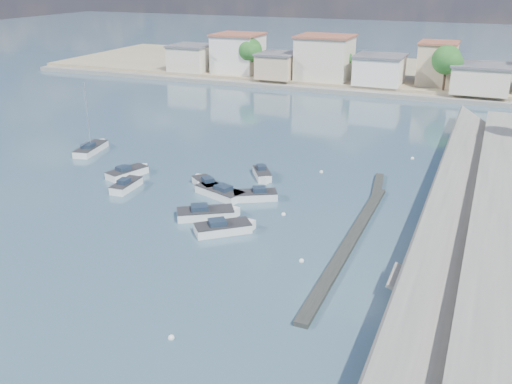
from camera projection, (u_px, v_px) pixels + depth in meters
ground at (353, 142)px, 76.02m from camera, size 400.00×400.00×0.00m
seawall_walkway at (500, 243)px, 45.83m from camera, size 5.00×90.00×1.80m
breakwater at (356, 230)px, 50.00m from camera, size 2.00×31.02×0.35m
far_shore_land at (412, 75)px, 120.46m from camera, size 160.00×40.00×1.40m
far_shore_quay at (394, 95)px, 102.52m from camera, size 160.00×2.50×0.80m
far_town at (463, 69)px, 102.11m from camera, size 113.01×12.80×8.35m
shore_trees at (445, 68)px, 94.93m from camera, size 74.56×38.32×7.92m
motorboat_a at (127, 185)px, 59.75m from camera, size 1.88×4.66×1.48m
motorboat_b at (226, 228)px, 49.78m from camera, size 4.98×4.62×1.48m
motorboat_c at (218, 192)px, 57.92m from camera, size 5.99×3.81×1.48m
motorboat_d at (253, 196)px, 56.90m from camera, size 4.68×3.67×1.48m
motorboat_e at (129, 172)px, 63.52m from camera, size 3.22×5.23×1.48m
motorboat_f at (206, 184)px, 60.15m from camera, size 4.25×3.94×1.48m
motorboat_g at (262, 175)px, 62.82m from camera, size 3.35×4.09×1.48m
motorboat_h at (209, 214)px, 52.75m from camera, size 5.50×4.51×1.48m
sailboat at (92, 148)px, 71.98m from camera, size 3.04×6.56×9.00m
mooring_buoys at (335, 213)px, 53.70m from camera, size 13.82×43.24×0.40m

